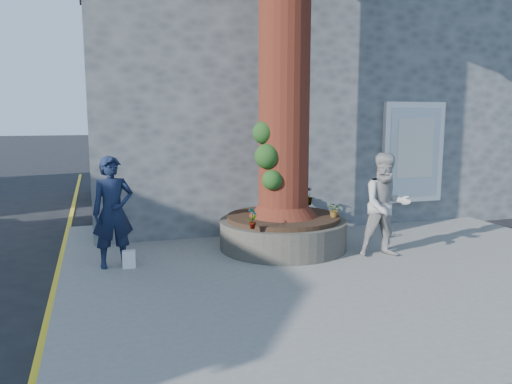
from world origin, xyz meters
name	(u,v)px	position (x,y,z in m)	size (l,w,h in m)	color
ground	(280,296)	(0.00, 0.00, 0.00)	(120.00, 120.00, 0.00)	black
pavement	(343,262)	(1.50, 1.00, 0.06)	(9.00, 8.00, 0.12)	slate
yellow_line	(54,295)	(-3.05, 1.00, 0.00)	(0.10, 30.00, 0.01)	yellow
stone_shop	(274,92)	(2.50, 7.20, 3.16)	(10.30, 8.30, 6.30)	#4E5154
neighbour_shop	(501,100)	(10.50, 7.20, 3.00)	(6.00, 8.00, 6.00)	#4E5154
planter	(283,232)	(0.80, 2.00, 0.41)	(2.30, 2.30, 0.60)	black
man	(113,212)	(-2.17, 1.75, 1.01)	(0.65, 0.42, 1.77)	#131C35
woman	(386,205)	(2.26, 0.94, 1.01)	(0.86, 0.67, 1.78)	#9C9995
shopping_bag	(129,259)	(-1.96, 1.61, 0.26)	(0.20, 0.12, 0.28)	white
plant_a	(252,218)	(-0.05, 1.15, 0.90)	(0.19, 0.13, 0.36)	gray
plant_b	(286,196)	(1.18, 2.85, 0.93)	(0.24, 0.23, 0.43)	gray
plant_c	(307,196)	(1.65, 2.85, 0.90)	(0.21, 0.21, 0.37)	gray
plant_d	(335,210)	(1.61, 1.56, 0.85)	(0.24, 0.21, 0.26)	gray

